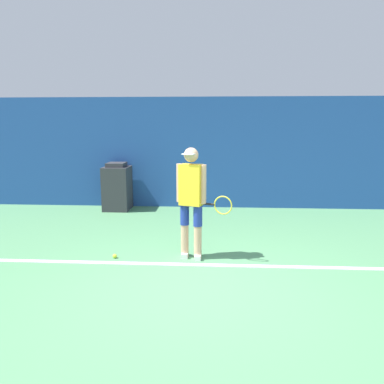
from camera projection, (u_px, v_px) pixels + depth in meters
ground_plane at (203, 289)px, 4.77m from camera, size 24.00×24.00×0.00m
back_wall at (210, 153)px, 9.30m from camera, size 24.00×0.10×2.73m
court_baseline at (205, 265)px, 5.56m from camera, size 21.60×0.10×0.01m
tennis_player at (192, 198)px, 5.71m from camera, size 0.85×0.37×1.73m
tennis_ball at (115, 256)px, 5.86m from camera, size 0.07×0.07×0.07m
covered_chair at (117, 187)px, 9.15m from camera, size 0.61×0.69×1.16m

